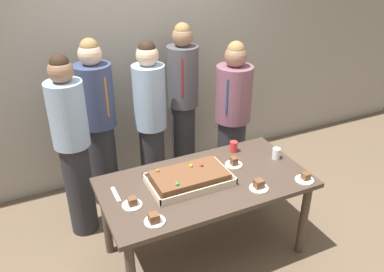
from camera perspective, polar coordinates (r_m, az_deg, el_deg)
The scene contains 17 objects.
ground_plane at distance 3.64m, azimuth 1.82°, elevation -16.44°, with size 12.00×12.00×0.00m, color brown.
interior_back_panel at distance 4.23m, azimuth -7.99°, elevation 13.23°, with size 8.00×0.12×3.00m, color #9E998E.
party_table at distance 3.22m, azimuth 2.00°, elevation -7.93°, with size 1.69×0.88×0.75m.
sheet_cake at distance 3.12m, azimuth -0.38°, elevation -6.17°, with size 0.66×0.40×0.12m.
plated_slice_near_left at distance 2.75m, azimuth -5.56°, elevation -12.07°, with size 0.15×0.15×0.08m.
plated_slice_near_right at distance 2.92m, azimuth -8.75°, elevation -9.71°, with size 0.15×0.15×0.07m.
plated_slice_far_left at distance 3.37m, azimuth 6.14°, elevation -3.95°, with size 0.15×0.15×0.08m.
plated_slice_far_right at distance 3.29m, azimuth 16.25°, elevation -5.96°, with size 0.15×0.15×0.07m.
plated_slice_center_front at distance 3.10m, azimuth 9.77°, elevation -7.18°, with size 0.15×0.15×0.08m.
drink_cup_nearest at distance 3.52m, azimuth 12.25°, elevation -2.52°, with size 0.07×0.07×0.10m, color white.
drink_cup_middle at distance 3.57m, azimuth 6.12°, elevation -1.55°, with size 0.07×0.07×0.10m, color red.
cake_server_utensil at distance 3.06m, azimuth -11.13°, elevation -8.39°, with size 0.03×0.20×0.01m, color silver.
person_serving_front at distance 4.13m, azimuth -1.31°, elevation 4.81°, with size 0.32×0.32×1.77m.
person_green_shirt_behind at distance 3.88m, azimuth -6.08°, elevation 2.32°, with size 0.31×0.31×1.68m.
person_striped_tie_right at distance 3.89m, azimuth -13.56°, elevation 1.88°, with size 0.35×0.35×1.72m.
person_far_right_suit at distance 3.98m, azimuth 5.95°, elevation 2.51°, with size 0.36×0.36×1.65m.
person_back_corner at distance 3.50m, azimuth -17.08°, elevation -1.49°, with size 0.31×0.31×1.71m.
Camera 1 is at (-1.22, -2.32, 2.53)m, focal length 36.36 mm.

